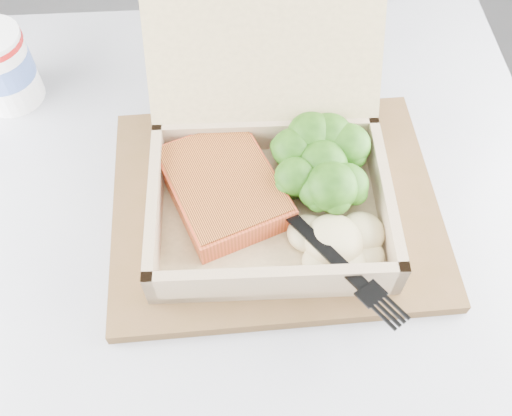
{
  "coord_description": "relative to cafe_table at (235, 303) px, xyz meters",
  "views": [
    {
      "loc": [
        -0.65,
        -0.71,
        1.19
      ],
      "look_at": [
        -0.61,
        -0.42,
        0.74
      ],
      "focal_mm": 40.0,
      "sensor_mm": 36.0,
      "label": 1
    }
  ],
  "objects": [
    {
      "name": "floor",
      "position": [
        0.63,
        0.41,
        -0.52
      ],
      "size": [
        4.0,
        4.0,
        0.0
      ],
      "primitive_type": "plane",
      "color": "gray",
      "rests_on": "ground"
    },
    {
      "name": "cafe_table",
      "position": [
        0.0,
        0.0,
        0.0
      ],
      "size": [
        0.76,
        0.76,
        0.7
      ],
      "rotation": [
        0.0,
        0.0,
        -0.09
      ],
      "color": "black",
      "rests_on": "floor"
    },
    {
      "name": "serving_tray",
      "position": [
        0.05,
        0.02,
        0.19
      ],
      "size": [
        0.34,
        0.28,
        0.01
      ],
      "primitive_type": "cube",
      "rotation": [
        0.0,
        0.0,
        -0.06
      ],
      "color": "brown",
      "rests_on": "cafe_table"
    },
    {
      "name": "takeout_container",
      "position": [
        0.05,
        0.05,
        0.24
      ],
      "size": [
        0.26,
        0.3,
        0.2
      ],
      "rotation": [
        0.0,
        0.0,
        -0.1
      ],
      "color": "tan",
      "rests_on": "serving_tray"
    },
    {
      "name": "salmon_fillet",
      "position": [
        -0.0,
        0.03,
        0.22
      ],
      "size": [
        0.13,
        0.15,
        0.03
      ],
      "primitive_type": "cube",
      "rotation": [
        0.0,
        0.0,
        0.29
      ],
      "color": "#CF4A28",
      "rests_on": "takeout_container"
    },
    {
      "name": "broccoli_pile",
      "position": [
        0.1,
        0.03,
        0.22
      ],
      "size": [
        0.12,
        0.12,
        0.04
      ],
      "primitive_type": null,
      "color": "#36781A",
      "rests_on": "takeout_container"
    },
    {
      "name": "mashed_potatoes",
      "position": [
        0.09,
        -0.05,
        0.22
      ],
      "size": [
        0.09,
        0.08,
        0.03
      ],
      "primitive_type": "ellipsoid",
      "color": "#C6BB80",
      "rests_on": "takeout_container"
    },
    {
      "name": "plastic_fork",
      "position": [
        0.07,
        -0.04,
        0.23
      ],
      "size": [
        0.09,
        0.15,
        0.02
      ],
      "rotation": [
        0.0,
        0.0,
        3.64
      ],
      "color": "black",
      "rests_on": "mashed_potatoes"
    },
    {
      "name": "paper_cup",
      "position": [
        -0.23,
        0.22,
        0.23
      ],
      "size": [
        0.07,
        0.07,
        0.09
      ],
      "color": "white",
      "rests_on": "cafe_table"
    },
    {
      "name": "receipt",
      "position": [
        0.07,
        0.22,
        0.18
      ],
      "size": [
        0.09,
        0.15,
        0.0
      ],
      "primitive_type": "cube",
      "rotation": [
        0.0,
        0.0,
        -0.12
      ],
      "color": "white",
      "rests_on": "cafe_table"
    }
  ]
}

